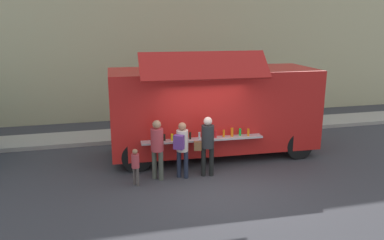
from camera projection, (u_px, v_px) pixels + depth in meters
name	position (u px, v px, depth m)	size (l,w,h in m)	color
ground_plane	(217.00, 186.00, 10.16)	(60.00, 60.00, 0.00)	#38383D
curb_strip	(88.00, 138.00, 14.15)	(28.00, 1.60, 0.15)	#9E998E
building_behind	(106.00, 24.00, 17.04)	(32.00, 2.40, 8.37)	#B9B285
food_truck_main	(213.00, 109.00, 12.30)	(6.60, 3.23, 3.45)	red
trash_bin	(283.00, 117.00, 15.65)	(0.60, 0.60, 0.91)	#306439
customer_front_ordering	(207.00, 141.00, 10.61)	(0.57, 0.35, 1.72)	black
customer_mid_with_backpack	(182.00, 145.00, 10.46)	(0.46, 0.51, 1.60)	#1E2436
customer_rear_waiting	(157.00, 144.00, 10.37)	(0.34, 0.34, 1.69)	#484B3F
child_near_queue	(135.00, 164.00, 10.07)	(0.21, 0.21, 1.02)	#504743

